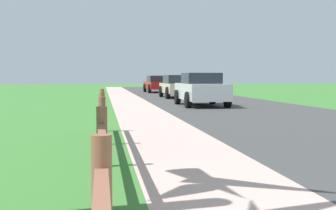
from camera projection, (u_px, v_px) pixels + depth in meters
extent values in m
plane|color=#37722E|center=(146.00, 101.00, 26.43)|extent=(120.00, 120.00, 0.00)
cube|color=#3B3B3B|center=(199.00, 99.00, 28.89)|extent=(7.00, 66.00, 0.01)
cube|color=#C09E94|center=(93.00, 99.00, 27.99)|extent=(6.00, 66.00, 0.01)
cube|color=#37722E|center=(68.00, 99.00, 27.78)|extent=(5.00, 66.00, 0.00)
cylinder|color=brown|center=(102.00, 159.00, 4.74)|extent=(0.11, 0.11, 1.07)
cylinder|color=brown|center=(102.00, 132.00, 7.01)|extent=(0.11, 0.11, 1.07)
cylinder|color=brown|center=(102.00, 119.00, 9.29)|extent=(0.11, 0.11, 1.07)
cylinder|color=brown|center=(102.00, 110.00, 11.56)|extent=(0.11, 0.11, 1.07)
cube|color=brown|center=(102.00, 147.00, 5.88)|extent=(0.07, 11.50, 0.09)
cube|color=brown|center=(102.00, 118.00, 5.86)|extent=(0.07, 11.50, 0.09)
cube|color=#B7BABF|center=(201.00, 91.00, 21.73)|extent=(1.80, 4.46, 0.74)
cube|color=#1E232B|center=(201.00, 78.00, 21.70)|extent=(1.57, 1.98, 0.49)
cylinder|color=black|center=(228.00, 100.00, 20.51)|extent=(0.22, 0.72, 0.71)
cylinder|color=black|center=(188.00, 100.00, 20.25)|extent=(0.22, 0.72, 0.71)
cylinder|color=black|center=(212.00, 97.00, 23.23)|extent=(0.22, 0.72, 0.71)
cylinder|color=black|center=(177.00, 97.00, 22.98)|extent=(0.22, 0.72, 0.71)
cube|color=#C6B793|center=(178.00, 88.00, 29.99)|extent=(1.86, 4.57, 0.61)
cube|color=#1E232B|center=(177.00, 79.00, 30.07)|extent=(1.60, 2.41, 0.54)
cylinder|color=black|center=(196.00, 93.00, 28.76)|extent=(0.23, 0.74, 0.74)
cylinder|color=black|center=(168.00, 93.00, 28.48)|extent=(0.23, 0.74, 0.74)
cylinder|color=black|center=(187.00, 91.00, 31.53)|extent=(0.23, 0.74, 0.74)
cylinder|color=black|center=(161.00, 91.00, 31.25)|extent=(0.23, 0.74, 0.74)
cube|color=maroon|center=(158.00, 85.00, 40.37)|extent=(2.07, 4.82, 0.61)
cube|color=#1E232B|center=(158.00, 79.00, 40.28)|extent=(1.75, 2.43, 0.53)
cylinder|color=black|center=(172.00, 89.00, 39.11)|extent=(0.25, 0.73, 0.72)
cylinder|color=black|center=(149.00, 89.00, 38.77)|extent=(0.25, 0.73, 0.72)
cylinder|color=black|center=(166.00, 88.00, 42.00)|extent=(0.25, 0.73, 0.72)
cylinder|color=black|center=(145.00, 88.00, 41.66)|extent=(0.25, 0.73, 0.72)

